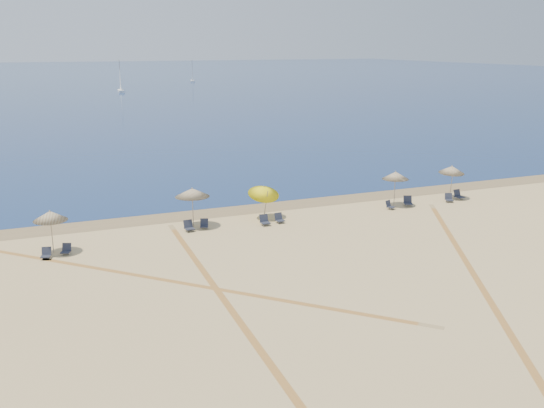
% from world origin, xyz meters
% --- Properties ---
extents(ground, '(160.00, 160.00, 0.00)m').
position_xyz_m(ground, '(0.00, 0.00, 0.00)').
color(ground, tan).
rests_on(ground, ground).
extents(ocean, '(500.00, 500.00, 0.00)m').
position_xyz_m(ocean, '(0.00, 225.00, 0.01)').
color(ocean, '#0C2151').
rests_on(ocean, ground).
extents(wet_sand, '(500.00, 500.00, 0.00)m').
position_xyz_m(wet_sand, '(0.00, 24.00, 0.00)').
color(wet_sand, olive).
rests_on(wet_sand, ground).
extents(umbrella_1, '(1.91, 1.92, 2.58)m').
position_xyz_m(umbrella_1, '(-14.01, 19.00, 2.24)').
color(umbrella_1, gray).
rests_on(umbrella_1, ground).
extents(umbrella_2, '(2.27, 2.27, 2.66)m').
position_xyz_m(umbrella_2, '(-5.17, 21.10, 2.32)').
color(umbrella_2, gray).
rests_on(umbrella_2, ground).
extents(umbrella_3, '(2.15, 2.21, 2.61)m').
position_xyz_m(umbrella_3, '(-0.14, 21.14, 1.97)').
color(umbrella_3, gray).
rests_on(umbrella_3, ground).
extents(umbrella_4, '(1.98, 1.99, 2.65)m').
position_xyz_m(umbrella_4, '(10.10, 20.70, 2.31)').
color(umbrella_4, gray).
rests_on(umbrella_4, ground).
extents(umbrella_5, '(1.96, 2.00, 2.65)m').
position_xyz_m(umbrella_5, '(15.37, 20.94, 2.30)').
color(umbrella_5, gray).
rests_on(umbrella_5, ground).
extents(chair_2, '(0.66, 0.72, 0.63)m').
position_xyz_m(chair_2, '(-14.43, 18.21, 0.28)').
color(chair_2, '#1D202E').
rests_on(chair_2, ground).
extents(chair_3, '(0.69, 0.74, 0.62)m').
position_xyz_m(chair_3, '(-13.33, 18.55, 0.27)').
color(chair_3, '#1D202E').
rests_on(chair_3, ground).
extents(chair_4, '(0.63, 0.72, 0.70)m').
position_xyz_m(chair_4, '(-5.69, 20.26, 0.31)').
color(chair_4, '#1D202E').
rests_on(chair_4, ground).
extents(chair_5, '(0.68, 0.74, 0.62)m').
position_xyz_m(chair_5, '(-4.61, 20.45, 0.27)').
color(chair_5, '#1D202E').
rests_on(chair_5, ground).
extents(chair_6, '(0.59, 0.69, 0.70)m').
position_xyz_m(chair_6, '(-0.66, 19.67, 0.31)').
color(chair_6, '#1D202E').
rests_on(chair_6, ground).
extents(chair_7, '(0.58, 0.67, 0.65)m').
position_xyz_m(chair_7, '(0.46, 19.83, 0.28)').
color(chair_7, '#1D202E').
rests_on(chair_7, ground).
extents(chair_8, '(0.72, 0.76, 0.62)m').
position_xyz_m(chair_8, '(9.29, 20.02, 0.27)').
color(chair_8, '#1D202E').
rests_on(chair_8, ground).
extents(chair_9, '(0.82, 0.88, 0.73)m').
position_xyz_m(chair_9, '(11.07, 20.31, 0.32)').
color(chair_9, '#1D202E').
rests_on(chair_9, ground).
extents(chair_10, '(0.75, 0.80, 0.66)m').
position_xyz_m(chair_10, '(14.63, 20.11, 0.29)').
color(chair_10, '#1D202E').
rests_on(chair_10, ground).
extents(chair_11, '(0.71, 0.80, 0.74)m').
position_xyz_m(chair_11, '(15.85, 20.52, 0.33)').
color(chair_11, '#1D202E').
rests_on(chair_11, ground).
extents(sailboat_0, '(1.71, 5.39, 7.91)m').
position_xyz_m(sailboat_0, '(7.25, 140.10, 2.39)').
color(sailboat_0, white).
rests_on(sailboat_0, ocean).
extents(sailboat_2, '(2.38, 4.74, 6.84)m').
position_xyz_m(sailboat_2, '(34.88, 175.51, 2.07)').
color(sailboat_2, white).
rests_on(sailboat_2, ocean).
extents(tire_tracks, '(54.87, 45.47, 0.00)m').
position_xyz_m(tire_tracks, '(-3.35, 9.14, 0.00)').
color(tire_tracks, tan).
rests_on(tire_tracks, ground).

